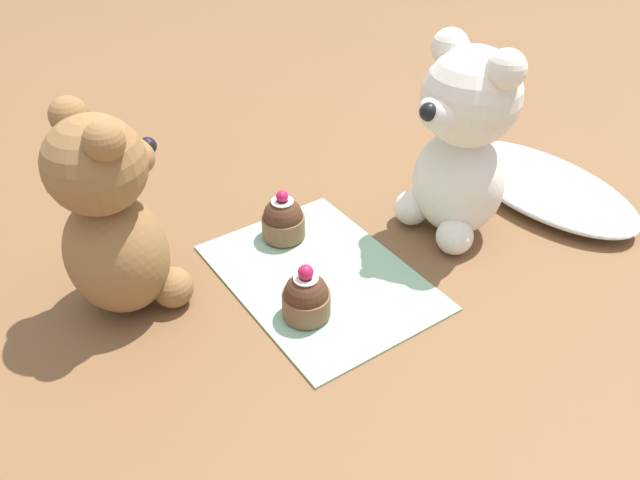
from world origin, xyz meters
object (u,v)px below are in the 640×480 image
Objects in this scene: teddy_bear_tan at (112,221)px; cupcake_near_tan_bear at (306,297)px; teddy_bear_cream at (462,143)px; cupcake_near_cream_bear at (283,220)px.

teddy_bear_tan reaches higher than cupcake_near_tan_bear.
cupcake_near_cream_bear is at bearing -119.40° from teddy_bear_cream.
cupcake_near_cream_bear is at bearing 157.97° from cupcake_near_tan_bear.
teddy_bear_tan is at bearing -132.52° from cupcake_near_tan_bear.
cupcake_near_cream_bear is 0.15m from cupcake_near_tan_bear.
teddy_bear_cream reaches higher than cupcake_near_cream_bear.
teddy_bear_cream is 3.78× the size of cupcake_near_cream_bear.
cupcake_near_tan_bear is (0.14, -0.06, -0.00)m from cupcake_near_cream_bear.
cupcake_near_tan_bear is (0.03, -0.25, -0.10)m from teddy_bear_cream.
cupcake_near_cream_bear and cupcake_near_tan_bear have the same top height.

